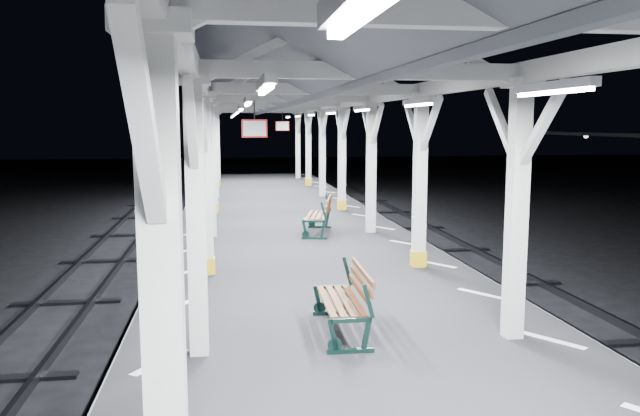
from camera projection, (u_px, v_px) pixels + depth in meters
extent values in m
plane|color=black|center=(334.00, 362.00, 9.92)|extent=(120.00, 120.00, 0.00)
cube|color=black|center=(334.00, 331.00, 9.85)|extent=(6.00, 50.00, 1.00)
cube|color=silver|center=(175.00, 307.00, 9.42)|extent=(1.00, 48.00, 0.01)
cube|color=silver|center=(482.00, 294.00, 10.15)|extent=(1.00, 48.00, 0.01)
cube|color=#2D2D33|center=(39.00, 373.00, 9.25)|extent=(0.08, 60.00, 0.16)
cube|color=black|center=(0.00, 379.00, 9.17)|extent=(2.20, 0.22, 0.06)
cube|color=#2D2D33|center=(592.00, 342.00, 10.58)|extent=(0.08, 60.00, 0.16)
cube|color=black|center=(621.00, 343.00, 10.66)|extent=(2.20, 0.22, 0.06)
cube|color=silver|center=(164.00, 338.00, 3.40)|extent=(0.22, 0.22, 3.20)
cube|color=silver|center=(153.00, 25.00, 3.17)|extent=(0.40, 0.40, 0.12)
cube|color=silver|center=(166.00, 126.00, 3.78)|extent=(0.10, 0.99, 0.99)
cube|color=silver|center=(143.00, 126.00, 2.70)|extent=(0.10, 0.99, 0.99)
cube|color=silver|center=(196.00, 223.00, 7.31)|extent=(0.22, 0.22, 3.20)
cube|color=silver|center=(192.00, 79.00, 7.09)|extent=(0.40, 0.40, 0.12)
cube|color=silver|center=(196.00, 124.00, 7.70)|extent=(0.10, 0.99, 0.99)
cube|color=silver|center=(191.00, 125.00, 6.62)|extent=(0.10, 0.99, 0.99)
cube|color=silver|center=(206.00, 188.00, 11.23)|extent=(0.22, 0.22, 3.20)
cube|color=silver|center=(204.00, 95.00, 11.01)|extent=(0.40, 0.40, 0.12)
cube|color=gold|center=(208.00, 265.00, 11.42)|extent=(0.26, 0.26, 0.30)
cube|color=silver|center=(205.00, 124.00, 11.62)|extent=(0.10, 0.99, 0.99)
cube|color=silver|center=(203.00, 124.00, 10.54)|extent=(0.10, 0.99, 0.99)
cube|color=silver|center=(211.00, 172.00, 15.15)|extent=(0.22, 0.22, 3.20)
cube|color=silver|center=(209.00, 102.00, 14.93)|extent=(0.40, 0.40, 0.12)
cube|color=silver|center=(210.00, 124.00, 15.53)|extent=(0.10, 0.99, 0.99)
cube|color=silver|center=(209.00, 124.00, 14.46)|extent=(0.10, 0.99, 0.99)
cube|color=silver|center=(214.00, 162.00, 19.07)|extent=(0.22, 0.22, 3.20)
cube|color=silver|center=(212.00, 107.00, 18.85)|extent=(0.40, 0.40, 0.12)
cube|color=gold|center=(215.00, 208.00, 19.26)|extent=(0.26, 0.26, 0.30)
cube|color=silver|center=(213.00, 124.00, 19.45)|extent=(0.10, 0.99, 0.99)
cube|color=silver|center=(212.00, 124.00, 18.38)|extent=(0.10, 0.99, 0.99)
cube|color=silver|center=(215.00, 155.00, 22.99)|extent=(0.22, 0.22, 3.20)
cube|color=silver|center=(214.00, 110.00, 22.76)|extent=(0.40, 0.40, 0.12)
cube|color=silver|center=(215.00, 124.00, 23.37)|extent=(0.10, 0.99, 0.99)
cube|color=silver|center=(214.00, 124.00, 22.29)|extent=(0.10, 0.99, 0.99)
cube|color=silver|center=(217.00, 151.00, 26.91)|extent=(0.22, 0.22, 3.20)
cube|color=silver|center=(216.00, 112.00, 26.68)|extent=(0.40, 0.40, 0.12)
cube|color=gold|center=(217.00, 183.00, 27.10)|extent=(0.26, 0.26, 0.30)
cube|color=silver|center=(216.00, 124.00, 27.29)|extent=(0.10, 0.99, 0.99)
cube|color=silver|center=(216.00, 124.00, 26.21)|extent=(0.10, 0.99, 0.99)
cube|color=silver|center=(218.00, 147.00, 30.82)|extent=(0.22, 0.22, 3.20)
cube|color=silver|center=(217.00, 113.00, 30.60)|extent=(0.40, 0.40, 0.12)
cube|color=silver|center=(217.00, 124.00, 31.21)|extent=(0.10, 0.99, 0.99)
cube|color=silver|center=(217.00, 124.00, 30.13)|extent=(0.10, 0.99, 0.99)
cube|color=silver|center=(517.00, 216.00, 7.91)|extent=(0.22, 0.22, 3.20)
cube|color=silver|center=(522.00, 83.00, 7.69)|extent=(0.40, 0.40, 0.12)
cube|color=silver|center=(501.00, 124.00, 8.30)|extent=(0.10, 0.99, 0.99)
cube|color=silver|center=(543.00, 124.00, 7.22)|extent=(0.10, 0.99, 0.99)
cube|color=silver|center=(420.00, 185.00, 11.83)|extent=(0.22, 0.22, 3.20)
cube|color=silver|center=(422.00, 96.00, 11.61)|extent=(0.40, 0.40, 0.12)
cube|color=gold|center=(418.00, 258.00, 12.02)|extent=(0.26, 0.26, 0.30)
cube|color=silver|center=(412.00, 124.00, 12.21)|extent=(0.10, 0.99, 0.99)
cube|color=silver|center=(431.00, 124.00, 11.14)|extent=(0.10, 0.99, 0.99)
cube|color=silver|center=(371.00, 170.00, 15.75)|extent=(0.22, 0.22, 3.20)
cube|color=silver|center=(372.00, 103.00, 15.52)|extent=(0.40, 0.40, 0.12)
cube|color=silver|center=(367.00, 124.00, 16.13)|extent=(0.10, 0.99, 0.99)
cube|color=silver|center=(377.00, 124.00, 15.05)|extent=(0.10, 0.99, 0.99)
cube|color=silver|center=(342.00, 160.00, 19.67)|extent=(0.22, 0.22, 3.20)
cube|color=silver|center=(342.00, 107.00, 19.44)|extent=(0.40, 0.40, 0.12)
cube|color=gold|center=(342.00, 205.00, 19.86)|extent=(0.26, 0.26, 0.30)
cube|color=silver|center=(339.00, 124.00, 20.05)|extent=(0.10, 0.99, 0.99)
cube|color=silver|center=(345.00, 124.00, 18.97)|extent=(0.10, 0.99, 0.99)
cube|color=silver|center=(322.00, 154.00, 23.58)|extent=(0.22, 0.22, 3.20)
cube|color=silver|center=(322.00, 110.00, 23.36)|extent=(0.40, 0.40, 0.12)
cube|color=silver|center=(320.00, 124.00, 23.97)|extent=(0.10, 0.99, 0.99)
cube|color=silver|center=(325.00, 124.00, 22.89)|extent=(0.10, 0.99, 0.99)
cube|color=silver|center=(308.00, 150.00, 27.50)|extent=(0.22, 0.22, 3.20)
cube|color=silver|center=(308.00, 112.00, 27.28)|extent=(0.40, 0.40, 0.12)
cube|color=gold|center=(308.00, 182.00, 27.69)|extent=(0.26, 0.26, 0.30)
cube|color=silver|center=(307.00, 124.00, 27.89)|extent=(0.10, 0.99, 0.99)
cube|color=silver|center=(310.00, 124.00, 26.81)|extent=(0.10, 0.99, 0.99)
cube|color=silver|center=(298.00, 147.00, 31.42)|extent=(0.22, 0.22, 3.20)
cube|color=silver|center=(298.00, 113.00, 31.20)|extent=(0.40, 0.40, 0.12)
cube|color=silver|center=(297.00, 124.00, 31.80)|extent=(0.10, 0.99, 0.99)
cube|color=silver|center=(299.00, 124.00, 30.73)|extent=(0.10, 0.99, 0.99)
cube|color=silver|center=(199.00, 80.00, 9.03)|extent=(0.18, 48.00, 0.24)
cube|color=silver|center=(462.00, 83.00, 9.63)|extent=(0.18, 48.00, 0.24)
cube|color=silver|center=(523.00, 11.00, 3.45)|extent=(4.20, 0.14, 0.20)
cube|color=silver|center=(364.00, 71.00, 7.37)|extent=(4.20, 0.14, 0.20)
cube|color=silver|center=(316.00, 89.00, 11.29)|extent=(4.20, 0.14, 0.20)
cube|color=silver|center=(292.00, 98.00, 15.21)|extent=(4.20, 0.14, 0.20)
cube|color=silver|center=(278.00, 103.00, 19.13)|extent=(4.20, 0.14, 0.20)
cube|color=silver|center=(269.00, 107.00, 23.05)|extent=(4.20, 0.14, 0.20)
cube|color=silver|center=(263.00, 109.00, 26.96)|extent=(4.20, 0.14, 0.20)
cube|color=silver|center=(258.00, 111.00, 30.88)|extent=(4.20, 0.14, 0.20)
cube|color=silver|center=(335.00, 19.00, 9.21)|extent=(0.16, 48.00, 0.20)
cube|color=#53555B|center=(247.00, 43.00, 9.07)|extent=(2.80, 49.00, 1.45)
cube|color=#53555B|center=(419.00, 47.00, 9.45)|extent=(2.80, 49.00, 1.45)
cube|color=silver|center=(265.00, 83.00, 5.26)|extent=(0.10, 1.35, 0.08)
cube|color=white|center=(266.00, 89.00, 5.26)|extent=(0.05, 1.25, 0.05)
cube|color=silver|center=(248.00, 100.00, 9.18)|extent=(0.10, 1.35, 0.08)
cube|color=white|center=(248.00, 104.00, 9.18)|extent=(0.05, 1.25, 0.05)
cube|color=silver|center=(241.00, 107.00, 13.09)|extent=(0.10, 1.35, 0.08)
cube|color=white|center=(241.00, 110.00, 13.10)|extent=(0.05, 1.25, 0.05)
cube|color=silver|center=(237.00, 111.00, 17.01)|extent=(0.10, 1.35, 0.08)
cube|color=white|center=(237.00, 113.00, 17.02)|extent=(0.05, 1.25, 0.05)
cube|color=silver|center=(235.00, 113.00, 20.93)|extent=(0.10, 1.35, 0.08)
cube|color=white|center=(235.00, 115.00, 20.94)|extent=(0.05, 1.25, 0.05)
cube|color=silver|center=(233.00, 115.00, 24.85)|extent=(0.10, 1.35, 0.08)
cube|color=white|center=(233.00, 116.00, 24.86)|extent=(0.05, 1.25, 0.05)
cube|color=silver|center=(232.00, 116.00, 28.77)|extent=(0.10, 1.35, 0.08)
cube|color=white|center=(232.00, 117.00, 28.77)|extent=(0.05, 1.25, 0.05)
cube|color=silver|center=(552.00, 86.00, 5.65)|extent=(0.10, 1.35, 0.08)
cube|color=white|center=(552.00, 91.00, 5.65)|extent=(0.05, 1.25, 0.05)
cube|color=silver|center=(418.00, 101.00, 9.56)|extent=(0.10, 1.35, 0.08)
cube|color=white|center=(418.00, 105.00, 9.57)|extent=(0.05, 1.25, 0.05)
cube|color=silver|center=(362.00, 108.00, 13.48)|extent=(0.10, 1.35, 0.08)
cube|color=white|center=(362.00, 110.00, 13.49)|extent=(0.05, 1.25, 0.05)
cube|color=silver|center=(331.00, 111.00, 17.40)|extent=(0.10, 1.35, 0.08)
cube|color=white|center=(331.00, 113.00, 17.41)|extent=(0.05, 1.25, 0.05)
cube|color=silver|center=(311.00, 113.00, 21.32)|extent=(0.10, 1.35, 0.08)
cube|color=white|center=(311.00, 115.00, 21.33)|extent=(0.05, 1.25, 0.05)
cube|color=silver|center=(298.00, 115.00, 25.24)|extent=(0.10, 1.35, 0.08)
cube|color=white|center=(298.00, 116.00, 25.24)|extent=(0.05, 1.25, 0.05)
cube|color=silver|center=(288.00, 116.00, 29.15)|extent=(0.10, 1.35, 0.08)
cube|color=white|center=(288.00, 117.00, 29.16)|extent=(0.05, 1.25, 0.05)
cylinder|color=black|center=(254.00, 110.00, 12.07)|extent=(0.02, 0.02, 0.36)
cube|color=red|center=(255.00, 128.00, 12.12)|extent=(0.50, 0.03, 0.35)
cube|color=white|center=(255.00, 128.00, 12.12)|extent=(0.44, 0.04, 0.29)
cylinder|color=black|center=(282.00, 116.00, 23.18)|extent=(0.02, 0.02, 0.36)
cube|color=red|center=(282.00, 126.00, 23.22)|extent=(0.50, 0.03, 0.35)
cube|color=white|center=(282.00, 126.00, 23.22)|extent=(0.44, 0.05, 0.29)
cube|color=black|center=(521.00, 163.00, 33.34)|extent=(0.20, 0.20, 3.30)
sphere|color=silver|center=(586.00, 136.00, 27.25)|extent=(0.20, 0.20, 0.20)
sphere|color=silver|center=(522.00, 134.00, 33.13)|extent=(0.20, 0.20, 0.20)
cube|color=black|center=(350.00, 351.00, 7.54)|extent=(0.58, 0.08, 0.06)
cube|color=black|center=(333.00, 336.00, 7.49)|extent=(0.15, 0.05, 0.45)
cube|color=black|center=(366.00, 335.00, 7.54)|extent=(0.14, 0.05, 0.45)
cube|color=black|center=(368.00, 301.00, 7.48)|extent=(0.16, 0.05, 0.42)
cube|color=black|center=(333.00, 313.00, 9.06)|extent=(0.58, 0.08, 0.06)
cube|color=black|center=(318.00, 300.00, 9.01)|extent=(0.15, 0.05, 0.45)
cube|color=black|center=(346.00, 300.00, 9.06)|extent=(0.14, 0.05, 0.45)
cube|color=black|center=(347.00, 271.00, 9.00)|extent=(0.16, 0.05, 0.42)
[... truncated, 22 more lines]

